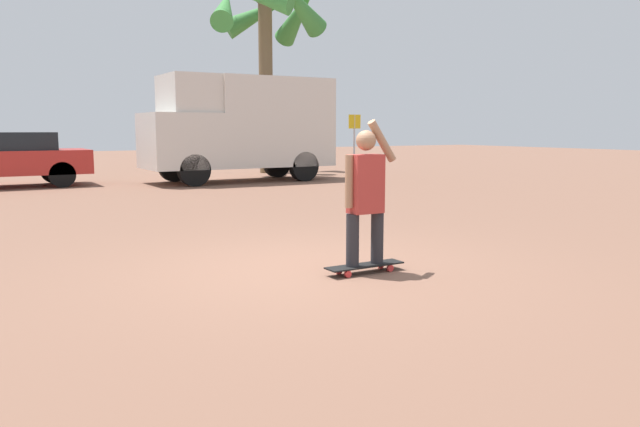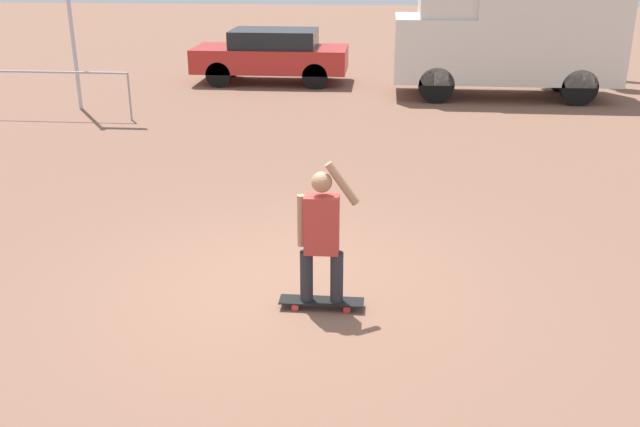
# 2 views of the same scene
# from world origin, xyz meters

# --- Properties ---
(ground_plane) EXTENTS (80.00, 80.00, 0.00)m
(ground_plane) POSITION_xyz_m (0.00, 0.00, 0.00)
(ground_plane) COLOR brown
(skateboard) EXTENTS (0.92, 0.22, 0.09)m
(skateboard) POSITION_xyz_m (0.47, -0.47, 0.08)
(skateboard) COLOR black
(skateboard) RESTS_ON ground_plane
(person_skateboarder) EXTENTS (0.65, 0.22, 1.58)m
(person_skateboarder) POSITION_xyz_m (0.47, -0.47, 0.91)
(person_skateboarder) COLOR #28282D
(person_skateboarder) RESTS_ON skateboard
(camper_van) EXTENTS (5.55, 2.08, 3.08)m
(camper_van) POSITION_xyz_m (4.19, 11.34, 1.68)
(camper_van) COLOR black
(camper_van) RESTS_ON ground_plane
(parked_car_red) EXTENTS (4.28, 1.86, 1.48)m
(parked_car_red) POSITION_xyz_m (-2.11, 12.76, 0.79)
(parked_car_red) COLOR black
(parked_car_red) RESTS_ON ground_plane
(plaza_railing_segment) EXTENTS (4.51, 0.05, 1.08)m
(plaza_railing_segment) POSITION_xyz_m (-6.79, 7.92, 0.91)
(plaza_railing_segment) COLOR #99999E
(plaza_railing_segment) RESTS_ON ground_plane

